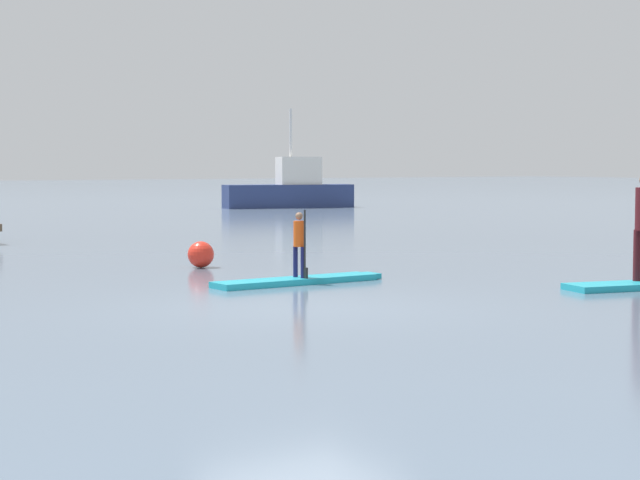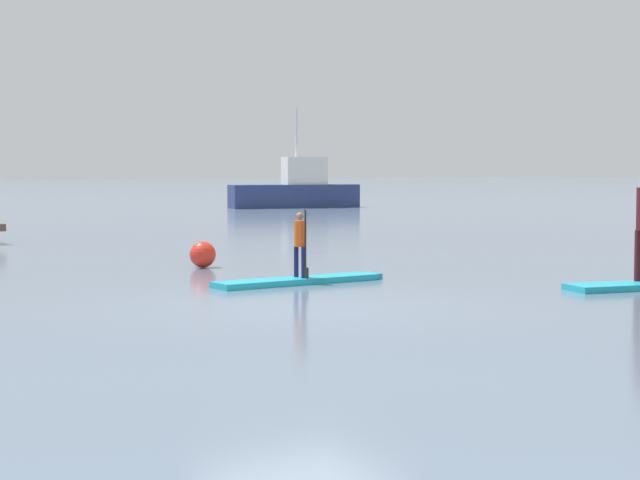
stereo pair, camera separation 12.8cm
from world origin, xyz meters
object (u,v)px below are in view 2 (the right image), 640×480
paddler_child_solo (300,241)px  mooring_buoy_near (203,254)px  paddleboard_near (300,281)px  motor_boat_small_navy (297,190)px

paddler_child_solo → mooring_buoy_near: (-0.10, 3.38, -0.45)m
paddleboard_near → mooring_buoy_near: size_ratio=6.20×
motor_boat_small_navy → mooring_buoy_near: size_ratio=12.08×
motor_boat_small_navy → mooring_buoy_near: bearing=-124.8°
paddleboard_near → mooring_buoy_near: mooring_buoy_near is taller
paddleboard_near → motor_boat_small_navy: size_ratio=0.51×
paddleboard_near → paddler_child_solo: bearing=-95.1°
paddleboard_near → mooring_buoy_near: (-0.10, 3.36, 0.20)m
motor_boat_small_navy → mooring_buoy_near: 28.74m
paddleboard_near → motor_boat_small_navy: (16.29, 26.97, 0.75)m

